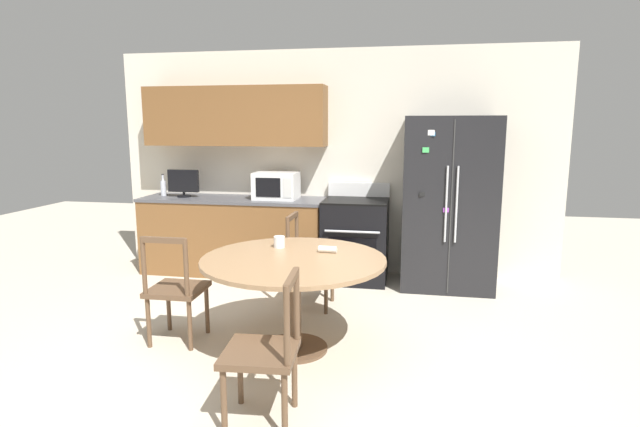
# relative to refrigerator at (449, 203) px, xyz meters

# --- Properties ---
(ground_plane) EXTENTS (14.00, 14.00, 0.00)m
(ground_plane) POSITION_rel_refrigerator_xyz_m (-1.32, -2.22, -0.91)
(ground_plane) COLOR beige
(back_wall) EXTENTS (5.20, 0.44, 2.60)m
(back_wall) POSITION_rel_refrigerator_xyz_m (-1.62, 0.37, 0.53)
(back_wall) COLOR silver
(back_wall) RESTS_ON ground_plane
(kitchen_counter) EXTENTS (2.17, 0.64, 0.90)m
(kitchen_counter) POSITION_rel_refrigerator_xyz_m (-2.45, 0.07, -0.46)
(kitchen_counter) COLOR brown
(kitchen_counter) RESTS_ON ground_plane
(refrigerator) EXTENTS (0.96, 0.75, 1.83)m
(refrigerator) POSITION_rel_refrigerator_xyz_m (0.00, 0.00, 0.00)
(refrigerator) COLOR black
(refrigerator) RESTS_ON ground_plane
(oven_range) EXTENTS (0.71, 0.68, 1.08)m
(oven_range) POSITION_rel_refrigerator_xyz_m (-1.00, 0.04, -0.45)
(oven_range) COLOR black
(oven_range) RESTS_ON ground_plane
(microwave) EXTENTS (0.49, 0.38, 0.31)m
(microwave) POSITION_rel_refrigerator_xyz_m (-1.92, 0.08, 0.14)
(microwave) COLOR white
(microwave) RESTS_ON kitchen_counter
(countertop_tv) EXTENTS (0.37, 0.16, 0.32)m
(countertop_tv) POSITION_rel_refrigerator_xyz_m (-3.04, 0.04, 0.16)
(countertop_tv) COLOR black
(countertop_tv) RESTS_ON kitchen_counter
(counter_bottle) EXTENTS (0.07, 0.07, 0.26)m
(counter_bottle) POSITION_rel_refrigerator_xyz_m (-3.34, 0.11, 0.08)
(counter_bottle) COLOR silver
(counter_bottle) RESTS_ON kitchen_counter
(dining_table) EXTENTS (1.41, 1.41, 0.74)m
(dining_table) POSITION_rel_refrigerator_xyz_m (-1.26, -1.85, -0.29)
(dining_table) COLOR #997551
(dining_table) RESTS_ON ground_plane
(dining_chair_left) EXTENTS (0.43, 0.43, 0.90)m
(dining_chair_left) POSITION_rel_refrigerator_xyz_m (-2.23, -1.87, -0.48)
(dining_chair_left) COLOR brown
(dining_chair_left) RESTS_ON ground_plane
(dining_chair_near) EXTENTS (0.45, 0.45, 0.90)m
(dining_chair_near) POSITION_rel_refrigerator_xyz_m (-1.20, -2.82, -0.48)
(dining_chair_near) COLOR brown
(dining_chair_near) RESTS_ON ground_plane
(dining_chair_far) EXTENTS (0.43, 0.43, 0.90)m
(dining_chair_far) POSITION_rel_refrigerator_xyz_m (-1.35, -0.89, -0.48)
(dining_chair_far) COLOR brown
(dining_chair_far) RESTS_ON ground_plane
(candle_glass) EXTENTS (0.09, 0.09, 0.09)m
(candle_glass) POSITION_rel_refrigerator_xyz_m (-1.45, -1.56, -0.13)
(candle_glass) COLOR silver
(candle_glass) RESTS_ON dining_table
(folded_napkin) EXTENTS (0.15, 0.06, 0.05)m
(folded_napkin) POSITION_rel_refrigerator_xyz_m (-1.03, -1.65, -0.15)
(folded_napkin) COLOR silver
(folded_napkin) RESTS_ON dining_table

